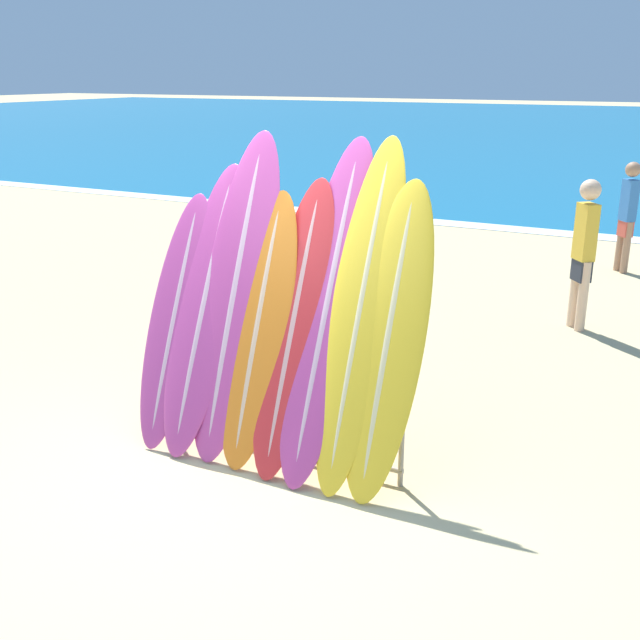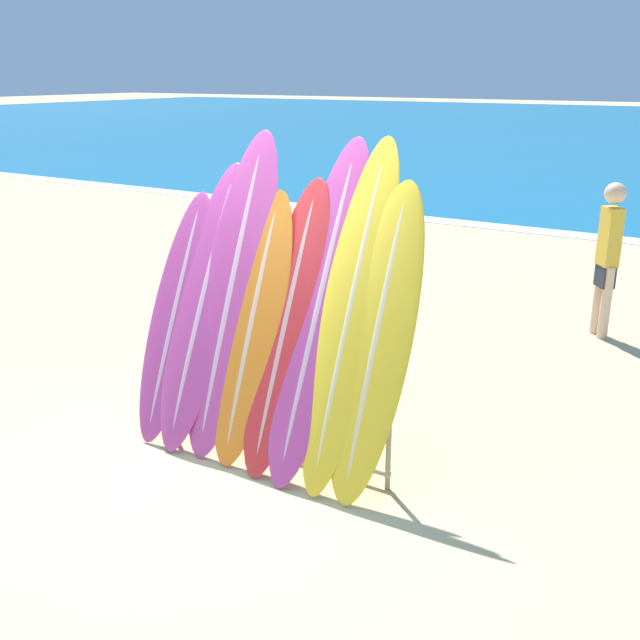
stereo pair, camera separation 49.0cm
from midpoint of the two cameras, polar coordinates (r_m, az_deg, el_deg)
The scene contains 11 objects.
ground_plane at distance 5.87m, azimuth -5.79°, elevation -11.43°, with size 160.00×160.00×0.00m, color tan.
surfboard_rack at distance 5.89m, azimuth -1.68°, elevation -6.02°, with size 2.17×0.04×0.87m.
surfboard_slot_0 at distance 6.25m, azimuth -8.78°, elevation 0.26°, with size 0.50×0.92×1.97m.
surfboard_slot_1 at distance 6.09m, azimuth -6.59°, elevation 1.08°, with size 0.56×1.09×2.22m.
surfboard_slot_2 at distance 5.93m, azimuth -4.35°, elevation 2.02°, with size 0.60×1.08×2.49m.
surfboard_slot_3 at distance 5.78m, azimuth -2.73°, elevation -0.61°, with size 0.52×0.91×2.05m.
surfboard_slot_4 at distance 5.65m, azimuth -0.10°, elevation -0.52°, with size 0.51×1.01×2.15m.
surfboard_slot_5 at distance 5.55m, azimuth 2.46°, elevation 0.77°, with size 0.55×1.21×2.46m.
surfboard_slot_6 at distance 5.41m, azimuth 4.94°, elevation 0.37°, with size 0.49×1.15×2.48m.
surfboard_slot_7 at distance 5.31m, azimuth 6.98°, elevation -1.71°, with size 0.54×0.96×2.20m.
person_mid_beach at distance 9.10m, azimuth 22.54°, elevation 4.64°, with size 0.29×0.30×1.76m.
Camera 2 is at (3.35, -3.90, 2.91)m, focal length 42.00 mm.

